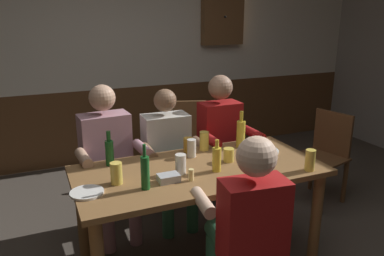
{
  "coord_description": "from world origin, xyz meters",
  "views": [
    {
      "loc": [
        -1.06,
        -2.2,
        1.81
      ],
      "look_at": [
        0.0,
        0.26,
        1.0
      ],
      "focal_mm": 36.06,
      "sensor_mm": 36.0,
      "label": 1
    }
  ],
  "objects_px": {
    "pint_glass_2": "(229,155)",
    "plate_0": "(87,193)",
    "condiment_caddy": "(169,178)",
    "pint_glass_1": "(181,164)",
    "bottle_2": "(145,172)",
    "pint_glass_5": "(310,160)",
    "plate_1": "(262,151)",
    "person_3": "(247,220)",
    "pint_glass_4": "(188,145)",
    "bottle_1": "(241,133)",
    "chair_empty_far_end": "(188,140)",
    "dining_table": "(200,181)",
    "wall_dart_cabinet": "(223,17)",
    "chair_empty_near_right": "(324,154)",
    "table_candle": "(191,175)",
    "person_0": "(108,155)",
    "bottle_0": "(109,152)",
    "person_2": "(223,138)",
    "person_1": "(169,151)",
    "bottle_3": "(217,159)",
    "pint_glass_0": "(204,141)",
    "pint_glass_6": "(116,173)",
    "pint_glass_3": "(192,148)"
  },
  "relations": [
    {
      "from": "pint_glass_2",
      "to": "plate_0",
      "type": "bearing_deg",
      "value": -173.04
    },
    {
      "from": "condiment_caddy",
      "to": "pint_glass_1",
      "type": "bearing_deg",
      "value": 37.18
    },
    {
      "from": "bottle_2",
      "to": "pint_glass_5",
      "type": "bearing_deg",
      "value": -8.46
    },
    {
      "from": "plate_1",
      "to": "person_3",
      "type": "bearing_deg",
      "value": -127.98
    },
    {
      "from": "plate_0",
      "to": "pint_glass_4",
      "type": "relative_size",
      "value": 1.77
    },
    {
      "from": "bottle_1",
      "to": "pint_glass_5",
      "type": "relative_size",
      "value": 1.99
    },
    {
      "from": "condiment_caddy",
      "to": "chair_empty_far_end",
      "type": "bearing_deg",
      "value": 62.78
    },
    {
      "from": "pint_glass_5",
      "to": "plate_0",
      "type": "bearing_deg",
      "value": 170.6
    },
    {
      "from": "condiment_caddy",
      "to": "plate_1",
      "type": "height_order",
      "value": "condiment_caddy"
    },
    {
      "from": "dining_table",
      "to": "wall_dart_cabinet",
      "type": "distance_m",
      "value": 2.83
    },
    {
      "from": "chair_empty_near_right",
      "to": "table_candle",
      "type": "bearing_deg",
      "value": 94.22
    },
    {
      "from": "person_0",
      "to": "bottle_2",
      "type": "bearing_deg",
      "value": 90.96
    },
    {
      "from": "table_candle",
      "to": "bottle_0",
      "type": "relative_size",
      "value": 0.31
    },
    {
      "from": "person_2",
      "to": "wall_dart_cabinet",
      "type": "distance_m",
      "value": 2.06
    },
    {
      "from": "bottle_1",
      "to": "pint_glass_5",
      "type": "bearing_deg",
      "value": -72.41
    },
    {
      "from": "person_0",
      "to": "bottle_2",
      "type": "relative_size",
      "value": 4.24
    },
    {
      "from": "table_candle",
      "to": "pint_glass_4",
      "type": "height_order",
      "value": "pint_glass_4"
    },
    {
      "from": "person_1",
      "to": "bottle_0",
      "type": "distance_m",
      "value": 0.69
    },
    {
      "from": "bottle_3",
      "to": "pint_glass_4",
      "type": "height_order",
      "value": "bottle_3"
    },
    {
      "from": "chair_empty_far_end",
      "to": "pint_glass_0",
      "type": "distance_m",
      "value": 1.11
    },
    {
      "from": "condiment_caddy",
      "to": "bottle_3",
      "type": "relative_size",
      "value": 0.61
    },
    {
      "from": "pint_glass_4",
      "to": "bottle_1",
      "type": "bearing_deg",
      "value": -7.93
    },
    {
      "from": "person_0",
      "to": "pint_glass_5",
      "type": "xyz_separation_m",
      "value": [
        1.22,
        -1.0,
        0.13
      ]
    },
    {
      "from": "chair_empty_near_right",
      "to": "bottle_0",
      "type": "bearing_deg",
      "value": 77.75
    },
    {
      "from": "plate_0",
      "to": "pint_glass_0",
      "type": "distance_m",
      "value": 1.08
    },
    {
      "from": "pint_glass_2",
      "to": "bottle_3",
      "type": "bearing_deg",
      "value": -142.18
    },
    {
      "from": "dining_table",
      "to": "person_3",
      "type": "height_order",
      "value": "person_3"
    },
    {
      "from": "person_2",
      "to": "bottle_1",
      "type": "height_order",
      "value": "person_2"
    },
    {
      "from": "plate_0",
      "to": "pint_glass_0",
      "type": "bearing_deg",
      "value": 23.26
    },
    {
      "from": "plate_1",
      "to": "pint_glass_1",
      "type": "distance_m",
      "value": 0.77
    },
    {
      "from": "pint_glass_4",
      "to": "pint_glass_5",
      "type": "xyz_separation_m",
      "value": [
        0.64,
        -0.68,
        0.02
      ]
    },
    {
      "from": "bottle_1",
      "to": "dining_table",
      "type": "bearing_deg",
      "value": -150.81
    },
    {
      "from": "person_1",
      "to": "pint_glass_2",
      "type": "xyz_separation_m",
      "value": [
        0.25,
        -0.61,
        0.14
      ]
    },
    {
      "from": "chair_empty_near_right",
      "to": "condiment_caddy",
      "type": "height_order",
      "value": "chair_empty_near_right"
    },
    {
      "from": "table_candle",
      "to": "plate_0",
      "type": "bearing_deg",
      "value": 173.51
    },
    {
      "from": "chair_empty_near_right",
      "to": "plate_1",
      "type": "bearing_deg",
      "value": 92.96
    },
    {
      "from": "chair_empty_near_right",
      "to": "bottle_1",
      "type": "bearing_deg",
      "value": 82.45
    },
    {
      "from": "chair_empty_near_right",
      "to": "wall_dart_cabinet",
      "type": "bearing_deg",
      "value": -8.98
    },
    {
      "from": "bottle_2",
      "to": "pint_glass_6",
      "type": "bearing_deg",
      "value": 135.32
    },
    {
      "from": "pint_glass_0",
      "to": "pint_glass_6",
      "type": "height_order",
      "value": "pint_glass_0"
    },
    {
      "from": "person_3",
      "to": "chair_empty_far_end",
      "type": "relative_size",
      "value": 1.36
    },
    {
      "from": "pint_glass_2",
      "to": "pint_glass_5",
      "type": "height_order",
      "value": "pint_glass_5"
    },
    {
      "from": "bottle_1",
      "to": "pint_glass_3",
      "type": "distance_m",
      "value": 0.46
    },
    {
      "from": "wall_dart_cabinet",
      "to": "dining_table",
      "type": "bearing_deg",
      "value": -120.75
    },
    {
      "from": "bottle_3",
      "to": "wall_dart_cabinet",
      "type": "bearing_deg",
      "value": 61.93
    },
    {
      "from": "chair_empty_far_end",
      "to": "plate_1",
      "type": "distance_m",
      "value": 1.27
    },
    {
      "from": "chair_empty_far_end",
      "to": "bottle_1",
      "type": "distance_m",
      "value": 1.14
    },
    {
      "from": "pint_glass_4",
      "to": "pint_glass_3",
      "type": "bearing_deg",
      "value": -98.94
    },
    {
      "from": "person_3",
      "to": "plate_1",
      "type": "bearing_deg",
      "value": 58.69
    },
    {
      "from": "pint_glass_4",
      "to": "pint_glass_6",
      "type": "distance_m",
      "value": 0.75
    }
  ]
}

